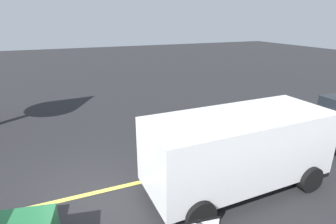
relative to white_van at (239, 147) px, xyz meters
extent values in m
plane|color=#262628|center=(-4.03, 1.23, -1.27)|extent=(80.00, 80.00, 0.00)
cube|color=#E0D14C|center=(-1.03, 1.23, -1.26)|extent=(28.00, 0.16, 0.01)
cube|color=white|center=(-0.02, 0.00, 0.02)|extent=(5.24, 2.12, 1.82)
cube|color=black|center=(2.05, 0.05, 0.42)|extent=(0.20, 1.84, 0.80)
cylinder|color=black|center=(1.72, 1.04, -0.89)|extent=(0.77, 0.28, 0.76)
cylinder|color=black|center=(1.77, -0.96, -0.89)|extent=(0.77, 0.28, 0.76)
cylinder|color=black|center=(-1.82, 0.96, -0.89)|extent=(0.77, 0.28, 0.76)
cylinder|color=black|center=(-1.77, -1.04, -0.89)|extent=(0.77, 0.28, 0.76)
cylinder|color=black|center=(4.58, 1.92, -0.95)|extent=(0.65, 0.24, 0.64)
camera|label=1|loc=(-4.31, -5.26, 3.34)|focal=28.18mm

